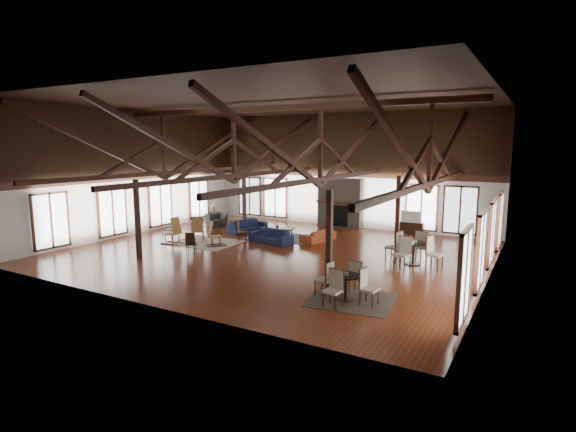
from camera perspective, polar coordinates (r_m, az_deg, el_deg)
The scene contains 31 objects.
floor at distance 18.41m, azimuth -1.64°, elevation -4.60°, with size 16.00×16.00×0.00m, color #5F2214.
ceiling at distance 17.98m, azimuth -1.72°, elevation 14.33°, with size 16.00×14.00×0.02m, color black.
wall_back at distance 24.18m, azimuth 7.05°, elevation 5.77°, with size 16.00×0.02×6.00m, color silver.
wall_front at distance 12.55m, azimuth -18.62°, elevation 2.49°, with size 16.00×0.02×6.00m, color silver.
wall_left at distance 23.14m, azimuth -18.90°, elevation 5.22°, with size 0.02×14.00×6.00m, color silver.
wall_right at distance 15.38m, azimuth 24.71°, elevation 3.25°, with size 0.02×14.00×6.00m, color silver.
roof_truss at distance 17.90m, azimuth -1.69°, elevation 8.04°, with size 15.60×14.07×3.14m.
post_grid at distance 18.12m, azimuth -1.66°, elevation 0.10°, with size 8.16×7.16×3.05m.
fireplace at distance 24.04m, azimuth 6.67°, elevation 1.66°, with size 2.50×0.69×2.60m.
ceiling_fan at distance 16.80m, azimuth -2.02°, elevation 6.97°, with size 1.60×1.60×0.75m.
sofa_navy_front at distance 20.09m, azimuth -2.21°, elevation -2.58°, with size 2.06×0.81×0.60m, color #151B39.
sofa_navy_left at distance 22.72m, azimuth -5.19°, elevation -1.26°, with size 0.81×2.06×0.60m, color #141B38.
sofa_orange at distance 20.46m, azimuth 3.86°, elevation -2.47°, with size 0.72×1.84×0.54m, color #9B3E1E.
coffee_table at distance 21.17m, azimuth -1.03°, elevation -1.65°, with size 1.33×0.83×0.48m.
vase at distance 21.12m, azimuth -1.37°, elevation -1.28°, with size 0.17×0.17×0.18m, color #B2B2B2.
armchair at distance 24.43m, azimuth -9.11°, elevation -0.54°, with size 1.03×0.90×0.67m, color #2B2B2E.
side_table_lamp at distance 25.36m, azimuth -9.36°, elevation 0.11°, with size 0.49×0.49×1.25m.
rocking_chair_a at distance 20.79m, azimuth -11.37°, elevation -1.67°, with size 0.88×1.01×1.15m.
rocking_chair_b at distance 19.64m, azimuth -9.45°, elevation -2.34°, with size 0.88×0.93×1.08m.
rocking_chair_c at distance 20.40m, azimuth -14.28°, elevation -1.90°, with size 0.98×0.58×1.21m.
side_chair_a at distance 20.30m, azimuth -6.11°, elevation -1.71°, with size 0.56×0.56×0.99m.
side_chair_b at distance 18.29m, azimuth -12.26°, elevation -3.19°, with size 0.52×0.52×0.91m.
cafe_table_near at distance 12.84m, azimuth 7.37°, elevation -8.38°, with size 1.95×1.95×1.00m.
cafe_table_far at distance 17.02m, azimuth 15.65°, elevation -4.10°, with size 2.22×2.22×1.13m.
cup_near at distance 12.70m, azimuth 7.43°, elevation -7.30°, with size 0.13×0.13×0.10m, color #B2B2B2.
cup_far at distance 16.91m, azimuth 15.86°, elevation -3.14°, with size 0.13×0.13×0.10m, color #B2B2B2.
tv_console at distance 23.05m, azimuth 15.47°, elevation -1.46°, with size 1.12×0.42×0.56m, color black.
television at distance 22.97m, azimuth 15.41°, elevation -0.06°, with size 1.00×0.13×0.57m, color #B2B2B2.
rug_tan at distance 20.53m, azimuth -10.44°, elevation -3.31°, with size 2.98×2.34×0.01m, color tan.
rug_navy at distance 21.35m, azimuth -0.87°, elevation -2.69°, with size 3.02×2.26×0.01m, color #181D43.
rug_dark at distance 12.98m, azimuth 8.10°, elevation -10.50°, with size 2.27×2.07×0.01m, color black.
Camera 1 is at (9.34, -15.27, 4.30)m, focal length 28.00 mm.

